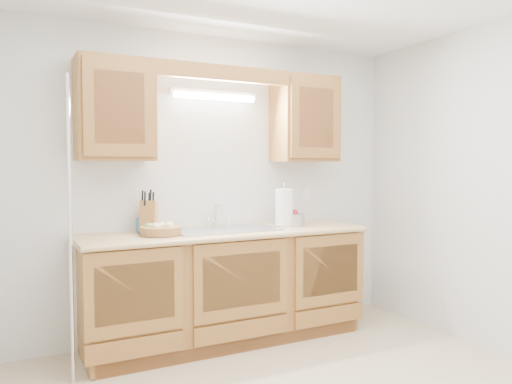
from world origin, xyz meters
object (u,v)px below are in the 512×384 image
fruit_basket (161,229)px  paper_towel (284,208)px  knife_block (149,217)px  apple_bowl (289,218)px

fruit_basket → paper_towel: bearing=2.2°
knife_block → apple_bowl: bearing=20.6°
fruit_basket → apple_bowl: 1.17m
fruit_basket → paper_towel: (1.08, 0.04, 0.11)m
fruit_basket → knife_block: size_ratio=0.99×
paper_towel → apple_bowl: 0.14m
paper_towel → apple_bowl: paper_towel is taller
fruit_basket → apple_bowl: (1.17, 0.10, 0.02)m
knife_block → apple_bowl: 1.22m
fruit_basket → paper_towel: paper_towel is taller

